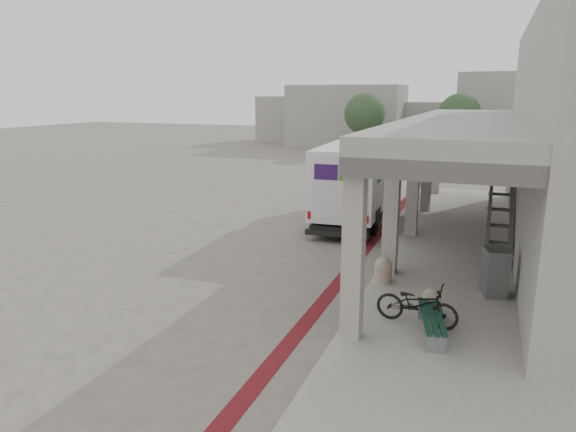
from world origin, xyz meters
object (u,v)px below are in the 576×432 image
at_px(fedex_truck, 357,180).
at_px(bicycle_black, 417,304).
at_px(bench, 432,321).
at_px(utility_cabinet, 495,272).

xyz_separation_m(fedex_truck, bicycle_black, (3.42, -8.74, -1.01)).
bearing_deg(bench, fedex_truck, 100.07).
xyz_separation_m(bench, bicycle_black, (-0.34, 0.37, 0.15)).
relative_size(bench, bicycle_black, 1.07).
height_order(utility_cabinet, bicycle_black, utility_cabinet).
relative_size(fedex_truck, bicycle_black, 4.17).
bearing_deg(fedex_truck, bench, -70.43).
height_order(bench, bicycle_black, bicycle_black).
xyz_separation_m(utility_cabinet, bicycle_black, (-1.48, -2.30, -0.12)).
height_order(fedex_truck, bicycle_black, fedex_truck).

